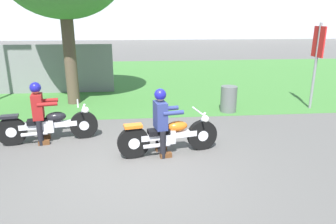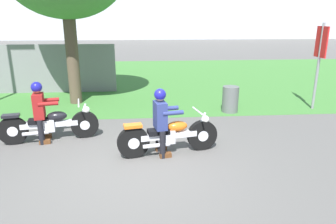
{
  "view_description": "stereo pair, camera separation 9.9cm",
  "coord_description": "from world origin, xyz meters",
  "px_view_note": "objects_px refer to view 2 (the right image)",
  "views": [
    {
      "loc": [
        0.14,
        -5.24,
        2.76
      ],
      "look_at": [
        0.72,
        0.99,
        0.85
      ],
      "focal_mm": 33.43,
      "sensor_mm": 36.0,
      "label": 1
    },
    {
      "loc": [
        0.24,
        -5.25,
        2.76
      ],
      "look_at": [
        0.72,
        0.99,
        0.85
      ],
      "focal_mm": 33.43,
      "sensor_mm": 36.0,
      "label": 2
    }
  ],
  "objects_px": {
    "motorcycle_follow": "(50,125)",
    "rider_follow": "(40,107)",
    "trash_can": "(230,99)",
    "motorcycle_lead": "(169,136)",
    "rider_lead": "(161,117)",
    "sign_banner": "(320,53)"
  },
  "relations": [
    {
      "from": "motorcycle_follow",
      "to": "rider_follow",
      "type": "height_order",
      "value": "rider_follow"
    },
    {
      "from": "motorcycle_follow",
      "to": "rider_follow",
      "type": "relative_size",
      "value": 1.56
    },
    {
      "from": "motorcycle_follow",
      "to": "trash_can",
      "type": "height_order",
      "value": "motorcycle_follow"
    },
    {
      "from": "motorcycle_follow",
      "to": "trash_can",
      "type": "bearing_deg",
      "value": 10.96
    },
    {
      "from": "rider_lead",
      "to": "sign_banner",
      "type": "bearing_deg",
      "value": 20.29
    },
    {
      "from": "rider_lead",
      "to": "sign_banner",
      "type": "relative_size",
      "value": 0.54
    },
    {
      "from": "trash_can",
      "to": "sign_banner",
      "type": "height_order",
      "value": "sign_banner"
    },
    {
      "from": "rider_follow",
      "to": "sign_banner",
      "type": "relative_size",
      "value": 0.54
    },
    {
      "from": "motorcycle_lead",
      "to": "rider_lead",
      "type": "height_order",
      "value": "rider_lead"
    },
    {
      "from": "motorcycle_lead",
      "to": "sign_banner",
      "type": "relative_size",
      "value": 0.82
    },
    {
      "from": "motorcycle_follow",
      "to": "trash_can",
      "type": "xyz_separation_m",
      "value": [
        4.75,
        1.94,
        -0.0
      ]
    },
    {
      "from": "motorcycle_lead",
      "to": "motorcycle_follow",
      "type": "bearing_deg",
      "value": 149.7
    },
    {
      "from": "motorcycle_follow",
      "to": "rider_follow",
      "type": "distance_m",
      "value": 0.46
    },
    {
      "from": "rider_follow",
      "to": "motorcycle_follow",
      "type": "bearing_deg",
      "value": -0.83
    },
    {
      "from": "trash_can",
      "to": "motorcycle_lead",
      "type": "bearing_deg",
      "value": -125.99
    },
    {
      "from": "motorcycle_lead",
      "to": "motorcycle_follow",
      "type": "relative_size",
      "value": 0.97
    },
    {
      "from": "rider_lead",
      "to": "sign_banner",
      "type": "height_order",
      "value": "sign_banner"
    },
    {
      "from": "motorcycle_lead",
      "to": "sign_banner",
      "type": "distance_m",
      "value": 5.77
    },
    {
      "from": "motorcycle_lead",
      "to": "motorcycle_follow",
      "type": "xyz_separation_m",
      "value": [
        -2.67,
        0.92,
        -0.01
      ]
    },
    {
      "from": "motorcycle_lead",
      "to": "rider_follow",
      "type": "distance_m",
      "value": 3.01
    },
    {
      "from": "rider_lead",
      "to": "trash_can",
      "type": "relative_size",
      "value": 1.8
    },
    {
      "from": "rider_lead",
      "to": "sign_banner",
      "type": "distance_m",
      "value": 5.84
    }
  ]
}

